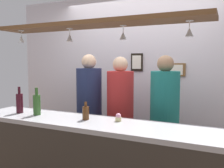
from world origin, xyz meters
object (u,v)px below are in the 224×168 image
object	(u,v)px
picture_frame_crest	(137,62)
picture_frame_lower_pair	(174,70)
person_left_navy_shirt	(89,104)
cupcake	(118,118)
person_right_teal_shirt	(165,111)
bottle_champagne_green	(37,104)
bottle_beer_brown_stubby	(86,113)
bottle_wine_dark_red	(20,103)
person_middle_red_shirt	(120,108)

from	to	relation	value
picture_frame_crest	picture_frame_lower_pair	size ratio (longest dim) A/B	0.87
person_left_navy_shirt	picture_frame_crest	bearing A→B (deg)	53.55
cupcake	picture_frame_lower_pair	distance (m)	1.40
cupcake	person_right_teal_shirt	bearing A→B (deg)	66.59
person_left_navy_shirt	bottle_champagne_green	world-z (taller)	person_left_navy_shirt
bottle_beer_brown_stubby	picture_frame_crest	size ratio (longest dim) A/B	0.69
cupcake	picture_frame_lower_pair	bearing A→B (deg)	78.02
person_right_teal_shirt	bottle_champagne_green	bearing A→B (deg)	-146.81
cupcake	bottle_wine_dark_red	bearing A→B (deg)	-174.04
person_left_navy_shirt	picture_frame_crest	xyz separation A→B (m)	(0.46, 0.62, 0.56)
bottle_champagne_green	bottle_beer_brown_stubby	xyz separation A→B (m)	(0.60, 0.04, -0.05)
person_right_teal_shirt	picture_frame_lower_pair	distance (m)	0.78
bottle_wine_dark_red	cupcake	xyz separation A→B (m)	(1.17, 0.12, -0.08)
person_middle_red_shirt	bottle_beer_brown_stubby	xyz separation A→B (m)	(-0.05, -0.76, 0.08)
bottle_champagne_green	person_left_navy_shirt	bearing A→B (deg)	76.60
person_right_teal_shirt	bottle_champagne_green	size ratio (longest dim) A/B	5.52
person_left_navy_shirt	person_right_teal_shirt	bearing A→B (deg)	0.00
bottle_beer_brown_stubby	picture_frame_lower_pair	size ratio (longest dim) A/B	0.60
person_middle_red_shirt	bottle_champagne_green	world-z (taller)	person_middle_red_shirt
person_left_navy_shirt	bottle_champagne_green	size ratio (longest dim) A/B	5.60
person_middle_red_shirt	picture_frame_lower_pair	size ratio (longest dim) A/B	5.48
bottle_champagne_green	cupcake	distance (m)	0.94
person_right_teal_shirt	bottle_wine_dark_red	distance (m)	1.68
person_right_teal_shirt	bottle_champagne_green	xyz separation A→B (m)	(-1.22, -0.80, 0.12)
bottle_wine_dark_red	cupcake	size ratio (longest dim) A/B	3.85
bottle_wine_dark_red	cupcake	world-z (taller)	bottle_wine_dark_red
person_middle_red_shirt	bottle_beer_brown_stubby	world-z (taller)	person_middle_red_shirt
picture_frame_crest	picture_frame_lower_pair	xyz separation A→B (m)	(0.55, 0.00, -0.10)
person_left_navy_shirt	bottle_beer_brown_stubby	xyz separation A→B (m)	(0.41, -0.76, 0.06)
person_left_navy_shirt	cupcake	distance (m)	1.00
bottle_champagne_green	picture_frame_lower_pair	xyz separation A→B (m)	(1.20, 1.42, 0.35)
bottle_champagne_green	person_middle_red_shirt	bearing A→B (deg)	50.88
bottle_wine_dark_red	picture_frame_lower_pair	bearing A→B (deg)	44.40
cupcake	person_left_navy_shirt	bearing A→B (deg)	137.23
person_middle_red_shirt	bottle_wine_dark_red	distance (m)	1.21
bottle_champagne_green	picture_frame_lower_pair	size ratio (longest dim) A/B	1.00
bottle_champagne_green	picture_frame_crest	distance (m)	1.62
bottle_champagne_green	picture_frame_crest	xyz separation A→B (m)	(0.65, 1.42, 0.46)
person_middle_red_shirt	cupcake	xyz separation A→B (m)	(0.28, -0.68, 0.04)
cupcake	picture_frame_crest	size ratio (longest dim) A/B	0.30
person_left_navy_shirt	picture_frame_crest	size ratio (longest dim) A/B	6.46
bottle_wine_dark_red	picture_frame_lower_pair	world-z (taller)	picture_frame_lower_pair
person_left_navy_shirt	person_middle_red_shirt	bearing A→B (deg)	0.00
person_left_navy_shirt	person_right_teal_shirt	xyz separation A→B (m)	(1.03, 0.00, -0.02)
person_right_teal_shirt	picture_frame_crest	size ratio (longest dim) A/B	6.37
bottle_champagne_green	bottle_wine_dark_red	bearing A→B (deg)	-178.89
person_middle_red_shirt	picture_frame_crest	xyz separation A→B (m)	(-0.00, 0.62, 0.58)
person_left_navy_shirt	bottle_beer_brown_stubby	bearing A→B (deg)	-61.59
cupcake	picture_frame_crest	bearing A→B (deg)	102.12
cupcake	picture_frame_crest	distance (m)	1.43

